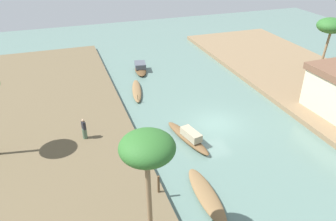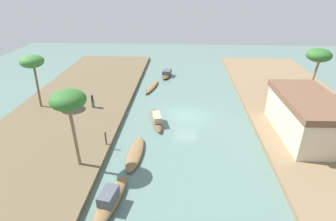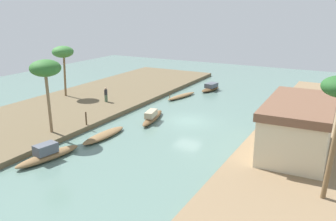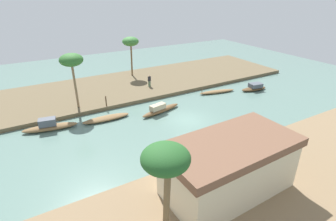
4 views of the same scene
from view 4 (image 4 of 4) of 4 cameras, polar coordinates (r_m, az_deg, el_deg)
river_water at (r=28.42m, az=4.23°, el=-2.06°), size 71.38×71.38×0.00m
riverbank_left at (r=38.79m, az=-6.50°, el=5.80°), size 45.57×12.42×0.45m
riverbank_right at (r=20.78m, az=25.28°, el=-15.50°), size 45.57×12.42×0.45m
sampan_near_left_bank at (r=38.41m, az=18.19°, el=4.74°), size 3.93×1.81×0.98m
sampan_foreground at (r=28.77m, az=-24.25°, el=-3.08°), size 5.31×2.02×1.26m
sampan_midstream at (r=29.00m, az=-13.21°, el=-1.65°), size 5.09×1.38×0.43m
sampan_upstream_small at (r=29.86m, az=-1.69°, el=0.25°), size 5.33×2.02×1.11m
sampan_downstream_large at (r=36.20m, az=10.58°, el=4.03°), size 5.19×1.90×0.84m
person_on_near_bank at (r=36.65m, az=-4.04°, el=6.28°), size 0.43×0.42×1.63m
mooring_post at (r=31.24m, az=-13.27°, el=2.03°), size 0.14×0.14×1.20m
palm_tree_left_near at (r=40.76m, az=-8.11°, el=14.44°), size 2.45×2.45×5.89m
palm_tree_left_far at (r=30.44m, az=-20.18°, el=10.06°), size 2.52×2.52×6.17m
palm_tree_right_short at (r=10.73m, az=-0.51°, el=-11.75°), size 2.02×2.02×6.93m
riverside_building at (r=18.00m, az=13.05°, el=-11.59°), size 9.06×4.82×3.80m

